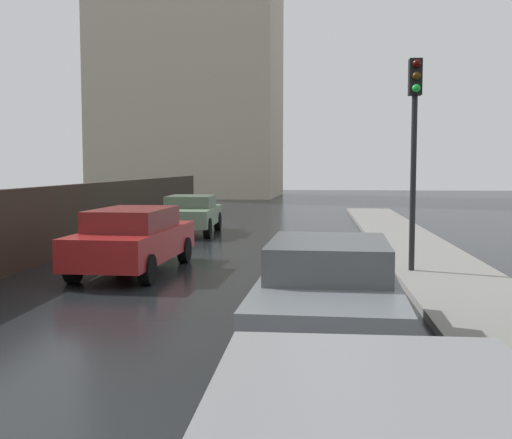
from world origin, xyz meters
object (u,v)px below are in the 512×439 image
car_red_behind_camera (134,238)px  car_green_mid_road (190,213)px  traffic_light (414,125)px  car_grey_near_kerb (328,294)px

car_red_behind_camera → car_green_mid_road: bearing=-85.2°
car_red_behind_camera → traffic_light: (6.06, -0.10, 2.45)m
traffic_light → car_grey_near_kerb: bearing=-108.5°
car_grey_near_kerb → car_green_mid_road: size_ratio=1.08×
traffic_light → car_red_behind_camera: bearing=179.0°
car_green_mid_road → car_red_behind_camera: bearing=90.8°
car_grey_near_kerb → car_green_mid_road: (-4.52, 13.91, -0.02)m
car_green_mid_road → car_red_behind_camera: 8.19m
car_grey_near_kerb → traffic_light: 6.43m
car_grey_near_kerb → car_green_mid_road: car_grey_near_kerb is taller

